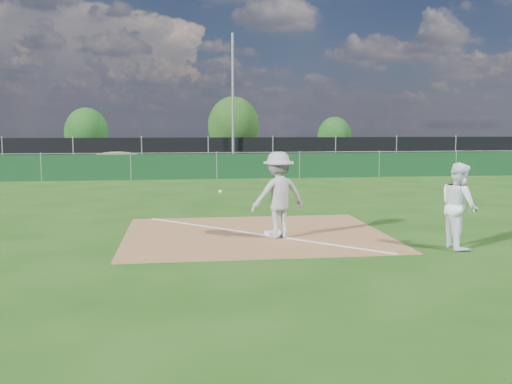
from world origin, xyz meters
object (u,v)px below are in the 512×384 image
Objects in this scene: play_at_first at (278,195)px; car_mid at (197,152)px; first_base at (274,233)px; runner at (459,206)px; tree_left at (87,132)px; tree_mid at (233,126)px; car_right at (276,152)px; car_left at (117,153)px; light_pole at (233,101)px; tree_right at (334,136)px.

car_mid is at bearing 92.17° from play_at_first.
first_base is 0.20× the size of runner.
tree_left reaches higher than runner.
tree_mid is at bearing 1.38° from tree_left.
car_right is at bearing 80.48° from play_at_first.
car_left is 7.08m from tree_left.
tree_left reaches higher than car_right.
car_mid is 5.75m from car_right.
car_left reaches higher than car_right.
light_pole reaches higher than car_right.
play_at_first is 32.98m from tree_mid.
tree_right is (9.17, 10.31, -2.34)m from light_pole.
play_at_first is 0.42× the size of tree_mid.
tree_left reaches higher than play_at_first.
tree_mid is (3.07, 6.56, 1.75)m from car_mid.
runner is 29.05m from car_right.
runner is at bearing -84.07° from light_pole.
runner is 29.46m from car_left.
light_pole reaches higher than play_at_first.
runner is at bearing -160.93° from car_right.
runner is 28.17m from car_mid.
runner is 34.43m from tree_mid.
play_at_first is at bearing -93.61° from tree_mid.
tree_mid reaches higher than car_right.
tree_left is at bearing 105.79° from play_at_first.
car_left is (-7.35, 4.06, -3.29)m from light_pole.
first_base is 0.09× the size of tree_left.
light_pole reaches higher than first_base.
tree_mid reaches higher than play_at_first.
runner is at bearing -22.78° from play_at_first.
tree_mid is (2.10, 32.53, 2.42)m from first_base.
tree_left is at bearing 179.84° from tree_right.
tree_mid is at bearing 2.66° from runner.
play_at_first reaches higher than car_right.
play_at_first is 0.46× the size of car_mid.
car_left reaches higher than first_base.
play_at_first reaches higher than car_left.
runner is 0.43× the size of car_left.
light_pole is 4.49× the size of runner.
car_mid reaches higher than first_base.
first_base is at bearing 95.37° from play_at_first.
play_at_first is 34.13m from tree_right.
tree_left is at bearing 105.90° from first_base.
car_right is at bearing -138.23° from tree_right.
play_at_first reaches higher than first_base.
light_pole reaches higher than tree_mid.
tree_right is at bearing 72.34° from first_base.
tree_right is at bearing -40.92° from car_mid.
car_mid is 1.13× the size of tree_left.
tree_mid reaches higher than car_left.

